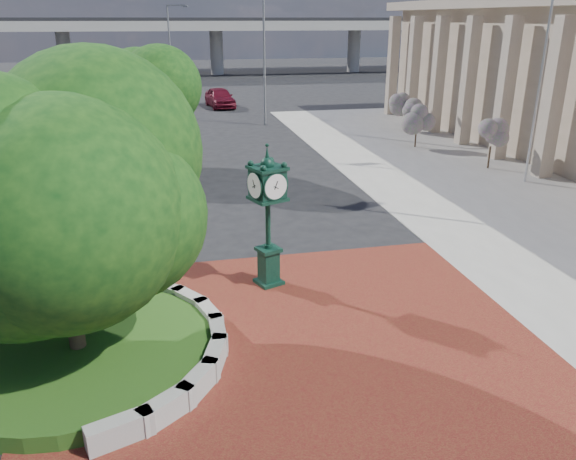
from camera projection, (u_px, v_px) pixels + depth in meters
The scene contains 16 objects.
ground at pixel (290, 336), 14.04m from camera, with size 200.00×200.00×0.00m, color black.
plaza at pixel (299, 358), 13.12m from camera, with size 12.00×12.00×0.04m, color maroon.
sidewalk at pixel (576, 187), 26.35m from camera, with size 20.00×50.00×0.04m, color #9E9B93.
planter_wall at pixel (180, 339), 13.41m from camera, with size 2.96×6.77×0.54m.
grass_bed at pixel (79, 353), 12.98m from camera, with size 6.10×6.10×0.40m, color #214914.
overpass at pixel (177, 25), 75.64m from camera, with size 90.00×12.00×7.50m.
tree_planter at pixel (57, 209), 11.73m from camera, with size 5.20×5.20×6.33m.
tree_street at pixel (137, 106), 28.55m from camera, with size 4.40×4.40×5.45m.
post_clock at pixel (268, 211), 15.97m from camera, with size 1.08×1.08×4.20m.
parked_car at pixel (220, 97), 49.68m from camera, with size 2.03×5.04×1.72m, color #5A0C1C.
flagpole_b at pixel (543, 66), 25.27m from camera, with size 1.66×0.19×10.57m.
street_lamp_near at pixel (267, 51), 39.75m from camera, with size 1.99×0.62×8.98m.
street_lamp_far at pixel (172, 48), 48.96m from camera, with size 1.83×0.86×8.52m.
shrub_near at pixel (491, 139), 29.04m from camera, with size 1.20×1.20×2.20m.
shrub_mid at pixel (417, 122), 33.91m from camera, with size 1.20×1.20×2.20m.
shrub_far at pixel (406, 109), 38.72m from camera, with size 1.20×1.20×2.20m.
Camera 1 is at (-2.64, -11.89, 7.47)m, focal length 35.00 mm.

